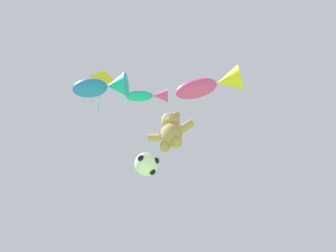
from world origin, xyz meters
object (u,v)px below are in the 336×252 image
Objects in this scene: teddy_bear_kite at (170,131)px; diamond_kite at (101,81)px; fish_kite_cobalt at (103,87)px; soccer_ball_kite at (146,164)px; fish_kite_teal at (150,96)px; fish_kite_magenta at (212,84)px.

teddy_bear_kite is 0.65× the size of diamond_kite.
fish_kite_cobalt is (-1.70, -1.97, 1.16)m from teddy_bear_kite.
teddy_bear_kite is 3.94m from diamond_kite.
soccer_ball_kite is 0.31× the size of diamond_kite.
diamond_kite reaches higher than fish_kite_cobalt.
fish_kite_teal is 3.10m from diamond_kite.
fish_kite_teal is (-2.13, -0.24, 0.38)m from fish_kite_magenta.
fish_kite_teal is at bearing -173.67° from fish_kite_magenta.
fish_kite_cobalt is (-1.50, -0.72, 0.55)m from fish_kite_teal.
fish_kite_cobalt is (-3.63, -0.96, 0.93)m from fish_kite_magenta.
fish_kite_teal reaches higher than fish_kite_magenta.
diamond_kite is (-0.71, 0.52, 1.60)m from fish_kite_cobalt.
teddy_bear_kite is at bearing 49.29° from fish_kite_cobalt.
soccer_ball_kite is at bearing 160.75° from fish_kite_magenta.
fish_kite_magenta is 1.05× the size of fish_kite_cobalt.
teddy_bear_kite is 1.40m from fish_kite_teal.
fish_kite_cobalt is at bearing -130.71° from teddy_bear_kite.
diamond_kite is (-1.56, -1.41, 4.04)m from soccer_ball_kite.
fish_kite_teal is 1.76m from fish_kite_cobalt.
diamond_kite reaches higher than soccer_ball_kite.
fish_kite_magenta is 1.47× the size of fish_kite_teal.
diamond_kite reaches higher than fish_kite_magenta.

